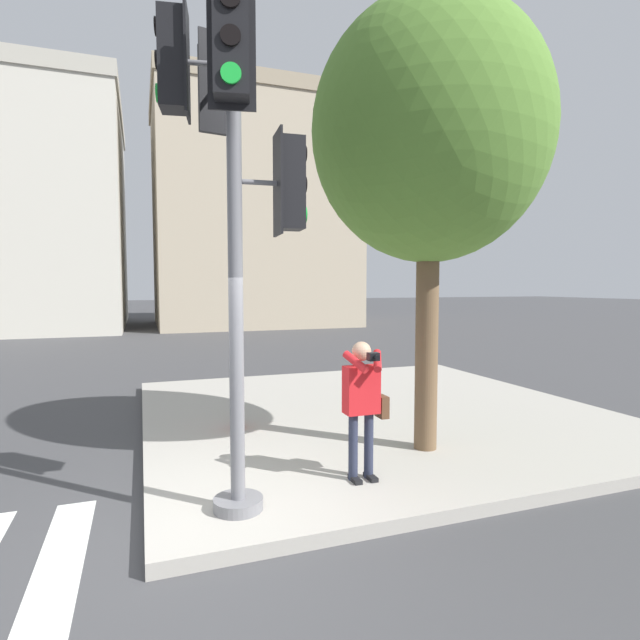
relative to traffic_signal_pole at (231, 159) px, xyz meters
The scene contains 7 objects.
ground_plane 3.67m from the traffic_signal_pole, 145.90° to the right, with size 160.00×160.00×0.00m, color #424244.
sidewalk_corner 5.75m from the traffic_signal_pole, 46.07° to the left, with size 8.00×8.00×0.15m.
traffic_signal_pole is the anchor object (origin of this frame).
person_photographer 2.97m from the traffic_signal_pole, 10.75° to the left, with size 0.58×0.54×1.62m.
street_tree 3.12m from the traffic_signal_pole, 19.54° to the left, with size 3.16×3.16×6.06m.
fire_hydrant 4.28m from the traffic_signal_pole, 79.12° to the left, with size 0.20×0.26×0.77m.
building_right 26.34m from the traffic_signal_pole, 77.51° to the left, with size 11.48×9.30×13.58m.
Camera 1 is at (-0.48, -4.66, 2.42)m, focal length 28.00 mm.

